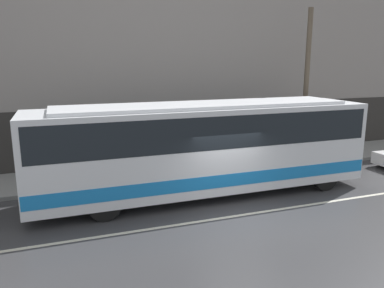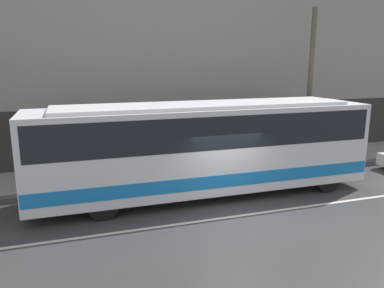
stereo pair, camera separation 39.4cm
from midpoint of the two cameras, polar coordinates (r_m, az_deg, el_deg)
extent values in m
plane|color=#38383A|center=(12.40, 6.24, -10.79)|extent=(60.00, 60.00, 0.00)
cube|color=gray|center=(17.27, -1.91, -3.70)|extent=(60.00, 3.17, 0.16)
cube|color=gray|center=(18.27, -3.78, 14.86)|extent=(60.00, 0.30, 11.31)
cube|color=#2D2B28|center=(18.42, -3.45, 1.54)|extent=(60.00, 0.06, 2.80)
cube|color=beige|center=(12.40, 6.24, -10.78)|extent=(54.00, 0.14, 0.01)
cube|color=silver|center=(13.66, 1.08, -0.46)|extent=(12.38, 2.57, 2.96)
cube|color=#1972BF|center=(13.89, 1.06, -4.20)|extent=(12.32, 2.59, 0.45)
cube|color=black|center=(13.51, 1.09, 2.59)|extent=(12.01, 2.59, 1.12)
cube|color=orange|center=(16.63, 21.37, 5.52)|extent=(0.12, 1.92, 0.28)
cube|color=silver|center=(13.40, 1.11, 5.97)|extent=(10.52, 2.18, 0.12)
cylinder|color=black|center=(15.31, 18.95, -4.84)|extent=(1.01, 0.28, 1.01)
cylinder|color=black|center=(17.04, 14.26, -2.81)|extent=(1.01, 0.28, 1.01)
cylinder|color=black|center=(12.16, -14.09, -9.02)|extent=(1.01, 0.28, 1.01)
cylinder|color=black|center=(14.27, -15.06, -5.83)|extent=(1.01, 0.28, 1.01)
cylinder|color=black|center=(20.02, 26.59, -2.08)|extent=(0.63, 0.20, 0.63)
cylinder|color=brown|center=(18.37, 16.39, 8.28)|extent=(0.23, 0.23, 7.10)
cylinder|color=#333338|center=(18.18, 0.45, -0.53)|extent=(0.36, 0.36, 1.28)
sphere|color=tan|center=(18.03, 0.45, 1.81)|extent=(0.23, 0.23, 0.23)
camera|label=1|loc=(0.20, -90.84, -0.19)|focal=35.00mm
camera|label=2|loc=(0.20, 89.16, 0.19)|focal=35.00mm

